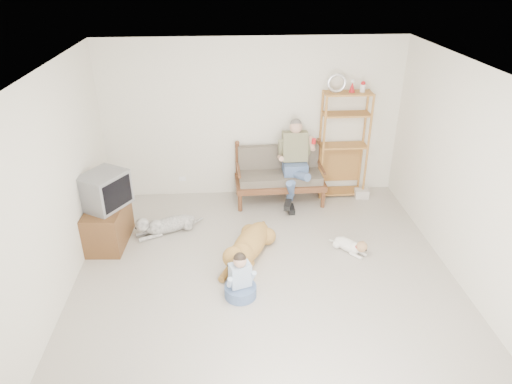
{
  "coord_description": "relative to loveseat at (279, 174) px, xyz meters",
  "views": [
    {
      "loc": [
        -0.48,
        -4.58,
        3.79
      ],
      "look_at": [
        -0.07,
        1.0,
        0.89
      ],
      "focal_mm": 32.0,
      "sensor_mm": 36.0,
      "label": 1
    }
  ],
  "objects": [
    {
      "name": "floor",
      "position": [
        -0.43,
        -2.44,
        -0.49
      ],
      "size": [
        5.5,
        5.5,
        0.0
      ],
      "primitive_type": "plane",
      "color": "beige",
      "rests_on": "ground"
    },
    {
      "name": "golden_retriever",
      "position": [
        -0.66,
        -1.75,
        -0.29
      ],
      "size": [
        0.82,
        1.51,
        0.49
      ],
      "rotation": [
        0.0,
        0.0,
        -0.43
      ],
      "color": "#A8813A",
      "rests_on": "ground"
    },
    {
      "name": "wall_left",
      "position": [
        -2.93,
        -2.44,
        0.86
      ],
      "size": [
        0.0,
        5.5,
        5.5
      ],
      "primitive_type": "plane",
      "rotation": [
        1.57,
        0.0,
        1.57
      ],
      "color": "silver",
      "rests_on": "ground"
    },
    {
      "name": "book_stack",
      "position": [
        1.46,
        -0.06,
        -0.41
      ],
      "size": [
        0.25,
        0.19,
        0.15
      ],
      "primitive_type": "cube",
      "rotation": [
        0.0,
        0.0,
        -0.07
      ],
      "color": "silver",
      "rests_on": "ground"
    },
    {
      "name": "tv_stand",
      "position": [
        -2.66,
        -1.18,
        -0.19
      ],
      "size": [
        0.56,
        0.93,
        0.6
      ],
      "rotation": [
        0.0,
        0.0,
        -0.07
      ],
      "color": "brown",
      "rests_on": "ground"
    },
    {
      "name": "wall_right",
      "position": [
        2.07,
        -2.44,
        0.86
      ],
      "size": [
        0.0,
        5.5,
        5.5
      ],
      "primitive_type": "plane",
      "rotation": [
        1.57,
        0.0,
        -1.57
      ],
      "color": "silver",
      "rests_on": "ground"
    },
    {
      "name": "man",
      "position": [
        0.22,
        -0.21,
        0.18
      ],
      "size": [
        0.55,
        0.79,
        1.27
      ],
      "color": "#54669B",
      "rests_on": "loveseat"
    },
    {
      "name": "crt_tv",
      "position": [
        -2.63,
        -1.16,
        0.37
      ],
      "size": [
        0.74,
        0.78,
        0.51
      ],
      "rotation": [
        0.0,
        0.0,
        -0.55
      ],
      "color": "slate",
      "rests_on": "tv_stand"
    },
    {
      "name": "etagere",
      "position": [
        1.1,
        0.11,
        0.46
      ],
      "size": [
        0.82,
        0.36,
        2.15
      ],
      "color": "#BD843B",
      "rests_on": "ground"
    },
    {
      "name": "terrier",
      "position": [
        0.85,
        -1.69,
        -0.38
      ],
      "size": [
        0.48,
        0.54,
        0.25
      ],
      "rotation": [
        0.0,
        0.0,
        0.68
      ],
      "color": "white",
      "rests_on": "ground"
    },
    {
      "name": "shaggy_dog",
      "position": [
        -1.88,
        -0.98,
        -0.35
      ],
      "size": [
        1.05,
        0.57,
        0.34
      ],
      "rotation": [
        0.0,
        0.0,
        -1.15
      ],
      "color": "white",
      "rests_on": "ground"
    },
    {
      "name": "wall_back",
      "position": [
        -0.43,
        0.31,
        0.86
      ],
      "size": [
        5.0,
        0.0,
        5.0
      ],
      "primitive_type": "plane",
      "rotation": [
        1.57,
        0.0,
        0.0
      ],
      "color": "silver",
      "rests_on": "ground"
    },
    {
      "name": "loveseat",
      "position": [
        0.0,
        0.0,
        0.0
      ],
      "size": [
        1.51,
        0.73,
        0.95
      ],
      "rotation": [
        0.0,
        0.0,
        0.02
      ],
      "color": "brown",
      "rests_on": "ground"
    },
    {
      "name": "wall_outlet",
      "position": [
        -1.68,
        0.3,
        -0.19
      ],
      "size": [
        0.12,
        0.02,
        0.08
      ],
      "primitive_type": "cube",
      "color": "white",
      "rests_on": "ground"
    },
    {
      "name": "child",
      "position": [
        -0.78,
        -2.52,
        -0.26
      ],
      "size": [
        0.4,
        0.4,
        0.64
      ],
      "rotation": [
        0.0,
        0.0,
        0.31
      ],
      "color": "#54669B",
      "rests_on": "ground"
    },
    {
      "name": "ceiling",
      "position": [
        -0.43,
        -2.44,
        2.21
      ],
      "size": [
        5.5,
        5.5,
        0.0
      ],
      "primitive_type": "plane",
      "rotation": [
        3.14,
        0.0,
        0.0
      ],
      "color": "white",
      "rests_on": "ground"
    }
  ]
}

